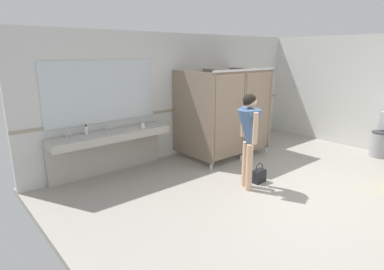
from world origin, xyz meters
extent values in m
cube|color=#9E998E|center=(0.00, 0.00, -0.05)|extent=(7.40, 6.68, 0.10)
cube|color=silver|center=(0.00, 3.10, 1.36)|extent=(7.40, 0.12, 2.71)
cube|color=#9E937F|center=(0.00, 3.04, 1.05)|extent=(7.40, 0.01, 0.06)
cube|color=#B2ADA3|center=(-2.06, 2.75, 0.79)|extent=(2.30, 0.53, 0.14)
cube|color=#B2ADA3|center=(-2.06, 2.98, 0.36)|extent=(2.30, 0.08, 0.72)
cube|color=#ADADA8|center=(-2.83, 2.72, 0.81)|extent=(0.42, 0.29, 0.11)
cylinder|color=silver|center=(-2.83, 2.93, 0.92)|extent=(0.04, 0.04, 0.11)
cylinder|color=silver|center=(-2.83, 2.87, 0.96)|extent=(0.03, 0.11, 0.03)
sphere|color=silver|center=(-2.76, 2.94, 0.89)|extent=(0.04, 0.04, 0.04)
cube|color=#ADADA8|center=(-2.06, 2.72, 0.81)|extent=(0.42, 0.29, 0.11)
cylinder|color=silver|center=(-2.06, 2.93, 0.92)|extent=(0.04, 0.04, 0.11)
cylinder|color=silver|center=(-2.06, 2.87, 0.96)|extent=(0.03, 0.11, 0.03)
sphere|color=silver|center=(-1.99, 2.94, 0.89)|extent=(0.04, 0.04, 0.04)
cube|color=#ADADA8|center=(-1.30, 2.72, 0.81)|extent=(0.42, 0.29, 0.11)
cylinder|color=silver|center=(-1.30, 2.93, 0.92)|extent=(0.04, 0.04, 0.11)
cylinder|color=silver|center=(-1.30, 2.87, 0.96)|extent=(0.03, 0.11, 0.03)
sphere|color=silver|center=(-1.23, 2.94, 0.89)|extent=(0.04, 0.04, 0.04)
cube|color=silver|center=(-2.06, 3.03, 1.59)|extent=(2.20, 0.02, 1.16)
cube|color=#84705B|center=(-0.42, 2.36, 1.03)|extent=(0.03, 1.32, 1.82)
cylinder|color=silver|center=(-0.42, 1.76, 0.06)|extent=(0.05, 0.05, 0.12)
cube|color=#84705B|center=(0.48, 2.36, 1.03)|extent=(0.03, 1.32, 1.82)
cylinder|color=silver|center=(0.48, 1.76, 0.06)|extent=(0.05, 0.05, 0.12)
cube|color=#84705B|center=(1.39, 2.36, 1.03)|extent=(0.03, 1.32, 1.82)
cylinder|color=silver|center=(1.39, 1.76, 0.06)|extent=(0.05, 0.05, 0.12)
cube|color=#84705B|center=(0.03, 1.73, 1.03)|extent=(0.82, 0.03, 1.72)
cube|color=#84705B|center=(0.94, 1.73, 1.03)|extent=(0.82, 0.04, 1.72)
cube|color=#B7BABF|center=(0.48, 1.73, 1.96)|extent=(1.87, 0.04, 0.04)
cylinder|color=#99999E|center=(3.06, -0.10, 0.28)|extent=(0.37, 0.37, 0.55)
cylinder|color=#333338|center=(3.06, -0.10, 0.57)|extent=(0.38, 0.38, 0.03)
cylinder|color=#DBAD89|center=(-0.52, 0.80, 0.41)|extent=(0.11, 0.11, 0.81)
cylinder|color=#DBAD89|center=(-0.60, 0.64, 0.41)|extent=(0.11, 0.11, 0.81)
cone|color=#4C6B99|center=(-0.56, 0.72, 1.04)|extent=(0.54, 0.54, 0.70)
cube|color=#4C6B99|center=(-0.56, 0.72, 1.36)|extent=(0.34, 0.47, 0.10)
cylinder|color=#DBAD89|center=(-0.44, 0.94, 1.13)|extent=(0.08, 0.08, 0.52)
cylinder|color=#DBAD89|center=(-0.67, 0.50, 1.13)|extent=(0.08, 0.08, 0.52)
sphere|color=#DBAD89|center=(-0.56, 0.72, 1.53)|extent=(0.22, 0.22, 0.22)
sphere|color=black|center=(-0.57, 0.73, 1.55)|extent=(0.23, 0.23, 0.23)
cube|color=black|center=(-0.20, 0.73, 0.12)|extent=(0.26, 0.15, 0.24)
torus|color=black|center=(-0.20, 0.73, 0.28)|extent=(0.20, 0.02, 0.20)
cylinder|color=white|center=(-2.48, 2.91, 0.93)|extent=(0.07, 0.07, 0.14)
cylinder|color=black|center=(-2.48, 2.91, 1.02)|extent=(0.03, 0.03, 0.04)
cylinder|color=white|center=(-1.45, 2.64, 0.91)|extent=(0.07, 0.07, 0.10)
camera|label=1|loc=(-4.58, -2.57, 2.32)|focal=29.40mm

